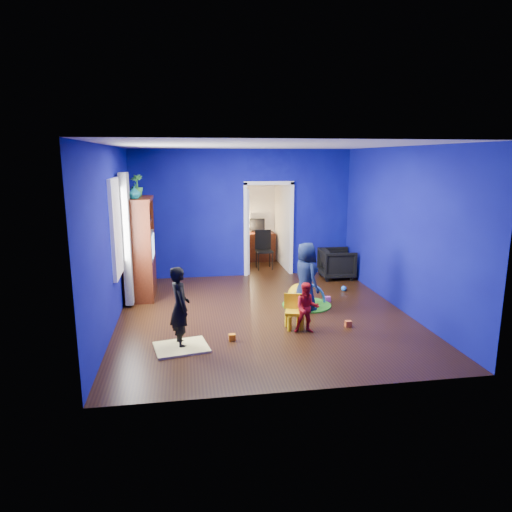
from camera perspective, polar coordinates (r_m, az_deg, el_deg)
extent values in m
cube|color=black|center=(8.12, 0.92, -7.25)|extent=(5.00, 5.50, 0.01)
cube|color=white|center=(7.66, 1.00, 13.66)|extent=(5.00, 5.50, 0.01)
cube|color=#0A0A71|center=(10.45, -1.67, 5.30)|extent=(5.00, 0.02, 2.90)
cube|color=#0A0A71|center=(5.13, 6.30, -2.02)|extent=(5.00, 0.02, 2.90)
cube|color=#0A0A71|center=(7.74, -17.61, 2.29)|extent=(0.02, 5.50, 2.90)
cube|color=#0A0A71|center=(8.55, 17.71, 3.19)|extent=(0.02, 5.50, 2.90)
imported|color=black|center=(10.57, 10.08, -0.92)|extent=(0.78, 0.76, 0.68)
imported|color=black|center=(6.71, -9.49, -6.29)|extent=(0.38, 0.49, 1.19)
imported|color=#101A3D|center=(8.18, 6.25, -2.62)|extent=(0.55, 0.70, 1.24)
imported|color=#B6131A|center=(7.21, 6.38, -6.47)|extent=(0.43, 0.36, 0.81)
imported|color=#0C5263|center=(8.75, -14.98, 7.68)|extent=(0.27, 0.27, 0.23)
imported|color=#348B32|center=(9.26, -14.70, 8.52)|extent=(0.31, 0.31, 0.43)
cube|color=#40120A|center=(9.18, -14.43, 0.99)|extent=(0.58, 1.14, 1.96)
cube|color=silver|center=(9.17, -14.19, 1.24)|extent=(0.46, 0.70, 0.54)
cube|color=#F2E07A|center=(6.82, -9.32, -11.19)|extent=(0.85, 0.73, 0.03)
sphere|color=yellow|center=(8.52, 5.42, -4.87)|extent=(0.43, 0.43, 0.43)
cube|color=yellow|center=(7.41, 4.81, -7.19)|extent=(0.35, 0.35, 0.50)
cylinder|color=#4B9F24|center=(8.61, 6.35, -6.11)|extent=(0.91, 0.91, 0.02)
torus|color=#3F8CD8|center=(8.60, 6.35, -6.06)|extent=(0.80, 0.23, 0.81)
cube|color=white|center=(8.06, -17.20, 3.42)|extent=(0.03, 0.95, 1.55)
cube|color=slate|center=(8.63, -15.83, 2.03)|extent=(0.14, 0.42, 2.40)
cube|color=white|center=(10.60, 1.57, 3.22)|extent=(1.16, 0.10, 2.10)
cube|color=#3D140A|center=(12.19, 0.24, 1.18)|extent=(0.88, 0.44, 0.75)
cube|color=black|center=(12.21, 0.15, 3.94)|extent=(0.40, 0.05, 0.32)
sphere|color=#FFD88C|center=(12.11, -1.11, 3.77)|extent=(0.14, 0.14, 0.14)
cube|color=black|center=(11.24, 1.03, 0.68)|extent=(0.40, 0.40, 0.92)
cube|color=white|center=(12.09, 0.17, 8.95)|extent=(0.88, 0.24, 0.04)
cube|color=#D25523|center=(7.67, 11.46, -8.30)|extent=(0.10, 0.08, 0.10)
sphere|color=blue|center=(9.63, 10.92, -3.99)|extent=(0.11, 0.11, 0.11)
cube|color=orange|center=(7.00, -3.00, -10.12)|extent=(0.10, 0.08, 0.10)
sphere|color=green|center=(8.58, 6.97, -5.87)|extent=(0.11, 0.11, 0.11)
cube|color=#D750BA|center=(8.88, 8.95, -5.35)|extent=(0.10, 0.08, 0.10)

